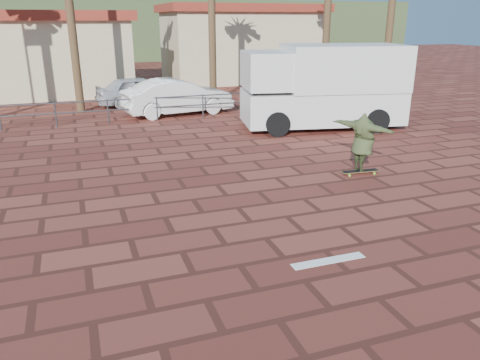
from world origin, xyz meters
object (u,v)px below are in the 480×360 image
Objects in this scene: longboard at (360,171)px; skateboarder at (363,142)px; campervan at (324,85)px; car_silver at (140,91)px; car_white at (178,97)px.

longboard is 0.82m from skateboarder.
longboard is 0.17× the size of campervan.
car_white reaches higher than car_silver.
car_silver is at bearing 139.60° from campervan.
campervan reaches higher than car_white.
skateboarder is 13.81m from car_silver.
skateboarder is 0.47× the size of car_silver.
car_white is (1.27, -3.00, 0.08)m from car_silver.
longboard is 10.59m from car_white.
longboard is 0.26× the size of car_silver.
skateboarder is at bearing -169.85° from car_silver.
car_white is (-2.86, 10.17, 0.71)m from longboard.
longboard is at bearing 115.42° from skateboarder.
campervan is 1.34× the size of car_white.
car_white is at bearing -164.31° from car_silver.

